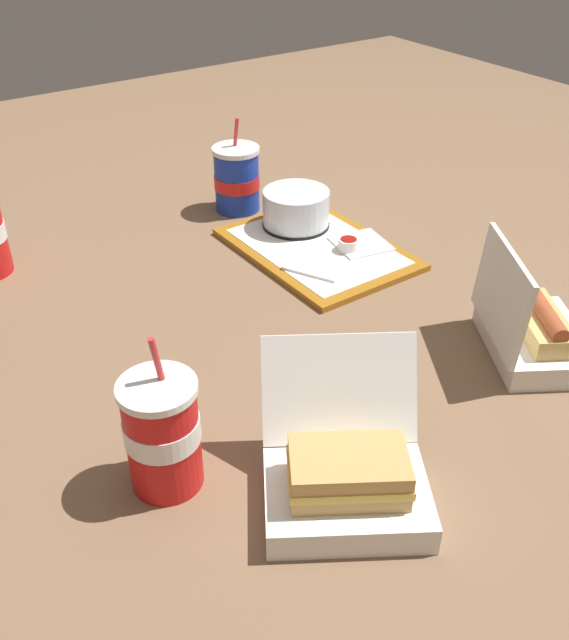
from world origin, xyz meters
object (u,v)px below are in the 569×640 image
at_px(plastic_fork, 308,273).
at_px(clamshell_sandwich_front, 346,477).
at_px(soda_cup_back, 162,433).
at_px(clamshell_hotdog_center, 533,331).
at_px(cake_container, 296,210).
at_px(food_tray, 317,249).
at_px(soda_cup_right, 237,179).
at_px(ketchup_cup, 348,244).

relative_size(plastic_fork, clamshell_sandwich_front, 0.38).
height_order(clamshell_sandwich_front, soda_cup_back, soda_cup_back).
height_order(plastic_fork, clamshell_hotdog_center, clamshell_hotdog_center).
xyz_separation_m(clamshell_hotdog_center, clamshell_sandwich_front, (-0.08, 0.43, 0.00)).
distance_m(cake_container, clamshell_hotdog_center, 0.56).
xyz_separation_m(plastic_fork, clamshell_hotdog_center, (-0.38, -0.16, 0.03)).
height_order(food_tray, soda_cup_back, soda_cup_back).
bearing_deg(food_tray, plastic_fork, 135.63).
bearing_deg(soda_cup_back, soda_cup_right, -37.57).
relative_size(plastic_fork, soda_cup_right, 0.55).
distance_m(soda_cup_right, soda_cup_back, 0.81).
bearing_deg(soda_cup_right, plastic_fork, 170.84).
bearing_deg(food_tray, cake_container, -10.03).
bearing_deg(plastic_fork, food_tray, -72.07).
bearing_deg(plastic_fork, clamshell_sandwich_front, 121.05).
distance_m(clamshell_sandwich_front, soda_cup_right, 0.86).
bearing_deg(clamshell_hotdog_center, soda_cup_right, 8.14).
relative_size(food_tray, soda_cup_right, 1.86).
height_order(soda_cup_right, soda_cup_back, soda_cup_back).
relative_size(food_tray, plastic_fork, 3.40).
xyz_separation_m(clamshell_hotdog_center, soda_cup_back, (0.08, 0.60, 0.04)).
bearing_deg(ketchup_cup, food_tray, 37.45).
distance_m(cake_container, plastic_fork, 0.21).
bearing_deg(ketchup_cup, soda_cup_right, 11.75).
distance_m(cake_container, soda_cup_right, 0.17).
xyz_separation_m(food_tray, soda_cup_back, (-0.38, 0.52, 0.07)).
bearing_deg(plastic_fork, ketchup_cup, -102.34).
bearing_deg(ketchup_cup, clamshell_sandwich_front, 141.01).
bearing_deg(soda_cup_right, soda_cup_back, 142.43).
xyz_separation_m(cake_container, ketchup_cup, (-0.15, -0.02, -0.02)).
bearing_deg(ketchup_cup, cake_container, 8.27).
bearing_deg(ketchup_cup, soda_cup_back, 120.86).
bearing_deg(soda_cup_back, clamshell_sandwich_front, -134.07).
height_order(food_tray, cake_container, cake_container).
bearing_deg(clamshell_hotdog_center, soda_cup_back, 82.69).
relative_size(cake_container, soda_cup_right, 0.69).
bearing_deg(clamshell_sandwich_front, soda_cup_back, 45.93).
bearing_deg(clamshell_hotdog_center, food_tray, 9.49).
xyz_separation_m(cake_container, plastic_fork, (-0.18, 0.10, -0.03)).
relative_size(clamshell_hotdog_center, soda_cup_right, 1.22).
bearing_deg(soda_cup_right, ketchup_cup, -168.25).
relative_size(food_tray, clamshell_sandwich_front, 1.31).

